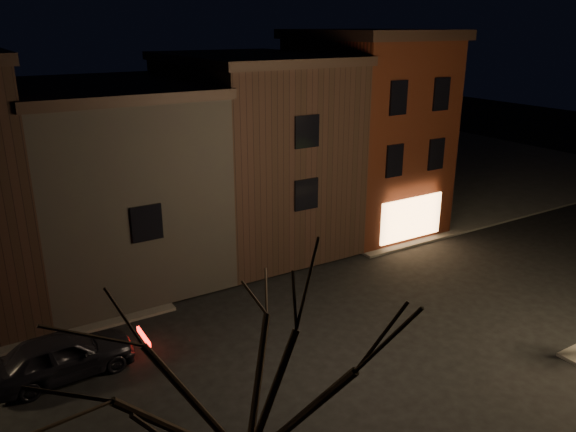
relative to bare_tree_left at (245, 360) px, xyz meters
name	(u,v)px	position (x,y,z in m)	size (l,w,h in m)	color
ground	(352,331)	(8.00, 7.00, -5.43)	(120.00, 120.00, 0.00)	black
sidewalk_far_right	(394,161)	(28.00, 27.00, -5.37)	(30.00, 30.00, 0.12)	#2D2B28
corner_building	(365,129)	(16.00, 16.47, -0.03)	(6.50, 8.50, 10.50)	#3F160B
row_building_a	(252,149)	(9.50, 17.50, -0.60)	(7.30, 10.30, 9.40)	black
row_building_b	(109,178)	(2.25, 17.50, -1.10)	(7.80, 10.30, 8.40)	black
bare_tree_left	(245,360)	(0.00, 0.00, 0.00)	(5.60, 5.60, 7.50)	black
parked_car_a	(63,355)	(-1.67, 9.72, -4.68)	(1.79, 4.45, 1.51)	black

